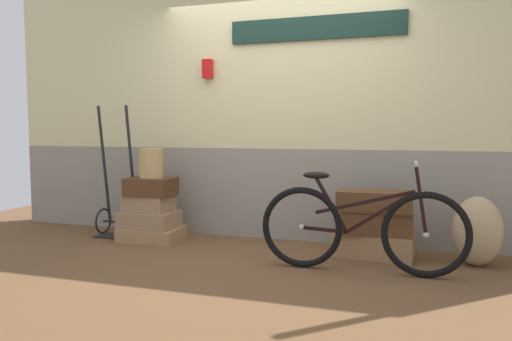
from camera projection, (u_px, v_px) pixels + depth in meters
ground at (257, 260)px, 4.46m from camera, size 8.49×5.20×0.06m
station_building at (283, 90)px, 5.12m from camera, size 6.49×0.74×3.15m
suitcase_0 at (152, 234)px, 5.11m from camera, size 0.63×0.48×0.14m
suitcase_1 at (150, 219)px, 5.11m from camera, size 0.58×0.42×0.17m
suitcase_2 at (149, 203)px, 5.12m from camera, size 0.48×0.36×0.17m
suitcase_3 at (151, 187)px, 5.09m from camera, size 0.48×0.38×0.19m
suitcase_4 at (374, 245)px, 4.45m from camera, size 0.73×0.43×0.22m
suitcase_5 at (377, 222)px, 4.42m from camera, size 0.64×0.38×0.22m
suitcase_6 at (375, 201)px, 4.37m from camera, size 0.66×0.33×0.18m
wicker_basket at (151, 163)px, 5.07m from camera, size 0.25×0.25×0.30m
luggage_trolley at (118, 205)px, 5.33m from camera, size 0.43×0.36×1.42m
burlap_sack at (477, 231)px, 4.14m from camera, size 0.41×0.35×0.60m
bicycle at (361, 228)px, 3.94m from camera, size 1.67×0.46×0.91m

